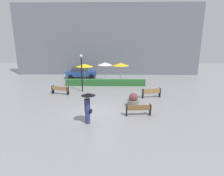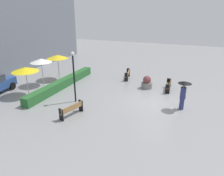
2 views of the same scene
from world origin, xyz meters
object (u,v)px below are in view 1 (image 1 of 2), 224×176
at_px(patio_umbrella_yellow_far, 121,64).
at_px(patio_umbrella_yellow, 85,65).
at_px(lamp_post, 82,69).
at_px(bench_far_left, 60,89).
at_px(parked_car, 81,72).
at_px(planter_pot, 133,101).
at_px(patio_umbrella_white, 105,64).
at_px(bench_far_right, 151,92).
at_px(bench_near_right, 139,109).
at_px(pedestrian_with_umbrella, 88,104).

bearing_deg(patio_umbrella_yellow_far, patio_umbrella_yellow, -177.06).
bearing_deg(lamp_post, bench_far_left, -154.04).
height_order(bench_far_left, parked_car, parked_car).
bearing_deg(planter_pot, patio_umbrella_yellow_far, 95.39).
height_order(bench_far_left, patio_umbrella_yellow_far, patio_umbrella_yellow_far).
distance_m(patio_umbrella_white, patio_umbrella_yellow_far, 2.03).
bearing_deg(patio_umbrella_yellow, bench_far_left, -107.68).
bearing_deg(bench_far_right, patio_umbrella_yellow_far, 113.30).
relative_size(bench_near_right, planter_pot, 1.62).
distance_m(bench_far_left, parked_car, 8.28).
distance_m(bench_near_right, bench_far_right, 4.68).
relative_size(bench_far_left, lamp_post, 0.48).
distance_m(bench_far_right, parked_car, 12.43).
distance_m(bench_far_left, patio_umbrella_yellow_far, 8.50).
height_order(bench_far_left, patio_umbrella_white, patio_umbrella_white).
height_order(planter_pot, parked_car, parked_car).
height_order(planter_pot, lamp_post, lamp_post).
height_order(pedestrian_with_umbrella, planter_pot, pedestrian_with_umbrella).
bearing_deg(patio_umbrella_yellow_far, pedestrian_with_umbrella, -101.14).
distance_m(planter_pot, patio_umbrella_yellow, 10.32).
height_order(planter_pot, patio_umbrella_yellow_far, patio_umbrella_yellow_far).
bearing_deg(bench_far_left, lamp_post, 25.96).
height_order(bench_far_right, patio_umbrella_white, patio_umbrella_white).
bearing_deg(patio_umbrella_yellow_far, bench_far_left, -138.48).
bearing_deg(bench_near_right, patio_umbrella_white, 105.35).
distance_m(bench_near_right, lamp_post, 8.35).
distance_m(bench_far_right, planter_pot, 3.12).
bearing_deg(patio_umbrella_yellow, planter_pot, -58.14).
height_order(bench_near_right, parked_car, parked_car).
relative_size(bench_far_left, bench_far_right, 1.02).
relative_size(pedestrian_with_umbrella, patio_umbrella_yellow_far, 0.83).
height_order(lamp_post, patio_umbrella_yellow, lamp_post).
xyz_separation_m(lamp_post, parked_car, (-1.48, 7.24, -1.56)).
bearing_deg(lamp_post, pedestrian_with_umbrella, -77.25).
bearing_deg(parked_car, patio_umbrella_yellow, -70.02).
height_order(planter_pot, patio_umbrella_yellow, patio_umbrella_yellow).
xyz_separation_m(pedestrian_with_umbrella, parked_car, (-3.22, 14.92, -0.50)).
xyz_separation_m(bench_near_right, patio_umbrella_yellow_far, (-1.04, 10.77, 1.82)).
relative_size(bench_far_right, patio_umbrella_yellow_far, 0.73).
xyz_separation_m(bench_far_right, parked_car, (-8.38, 9.17, 0.30)).
distance_m(bench_near_right, patio_umbrella_white, 11.65).
bearing_deg(patio_umbrella_yellow, parked_car, 109.98).
xyz_separation_m(pedestrian_with_umbrella, planter_pot, (3.23, 3.30, -0.82)).
height_order(pedestrian_with_umbrella, lamp_post, lamp_post).
distance_m(planter_pot, lamp_post, 6.89).
bearing_deg(bench_far_left, bench_far_right, -5.86).
bearing_deg(bench_near_right, pedestrian_with_umbrella, -157.84).
relative_size(bench_far_right, parked_car, 0.42).
xyz_separation_m(patio_umbrella_yellow, patio_umbrella_yellow_far, (4.53, 0.23, 0.10)).
bearing_deg(parked_car, bench_far_right, -47.58).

